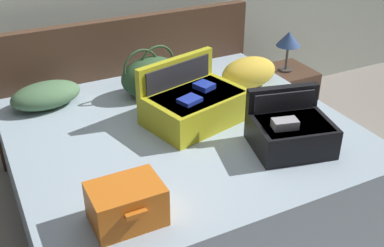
{
  "coord_description": "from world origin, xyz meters",
  "views": [
    {
      "loc": [
        -1.05,
        -1.82,
        1.99
      ],
      "look_at": [
        0.0,
        0.26,
        0.67
      ],
      "focal_mm": 44.1,
      "sensor_mm": 36.0,
      "label": 1
    }
  ],
  "objects_px": {
    "pillow_near_headboard": "(46,95)",
    "hard_case_large": "(194,104)",
    "hard_case_medium": "(291,131)",
    "duffel_bag": "(150,75)",
    "bed": "(182,167)",
    "table_lamp": "(289,40)",
    "hard_case_small": "(126,204)",
    "pillow_center_head": "(249,73)",
    "nightstand": "(283,95)"
  },
  "relations": [
    {
      "from": "bed",
      "to": "hard_case_medium",
      "type": "distance_m",
      "value": 0.75
    },
    {
      "from": "bed",
      "to": "duffel_bag",
      "type": "height_order",
      "value": "duffel_bag"
    },
    {
      "from": "hard_case_small",
      "to": "duffel_bag",
      "type": "relative_size",
      "value": 0.71
    },
    {
      "from": "pillow_near_headboard",
      "to": "hard_case_large",
      "type": "bearing_deg",
      "value": -38.24
    },
    {
      "from": "hard_case_large",
      "to": "pillow_near_headboard",
      "type": "height_order",
      "value": "hard_case_large"
    },
    {
      "from": "hard_case_large",
      "to": "pillow_center_head",
      "type": "height_order",
      "value": "hard_case_large"
    },
    {
      "from": "hard_case_small",
      "to": "bed",
      "type": "bearing_deg",
      "value": 48.06
    },
    {
      "from": "hard_case_medium",
      "to": "hard_case_small",
      "type": "relative_size",
      "value": 1.54
    },
    {
      "from": "hard_case_small",
      "to": "table_lamp",
      "type": "bearing_deg",
      "value": 35.21
    },
    {
      "from": "hard_case_medium",
      "to": "pillow_center_head",
      "type": "relative_size",
      "value": 1.16
    },
    {
      "from": "hard_case_large",
      "to": "hard_case_medium",
      "type": "xyz_separation_m",
      "value": [
        0.34,
        -0.51,
        -0.01
      ]
    },
    {
      "from": "hard_case_large",
      "to": "pillow_near_headboard",
      "type": "distance_m",
      "value": 0.98
    },
    {
      "from": "hard_case_small",
      "to": "pillow_center_head",
      "type": "xyz_separation_m",
      "value": [
        1.25,
        0.96,
        0.01
      ]
    },
    {
      "from": "hard_case_small",
      "to": "pillow_center_head",
      "type": "distance_m",
      "value": 1.58
    },
    {
      "from": "pillow_near_headboard",
      "to": "nightstand",
      "type": "relative_size",
      "value": 0.99
    },
    {
      "from": "hard_case_medium",
      "to": "duffel_bag",
      "type": "distance_m",
      "value": 1.07
    },
    {
      "from": "pillow_center_head",
      "to": "nightstand",
      "type": "relative_size",
      "value": 0.92
    },
    {
      "from": "hard_case_large",
      "to": "pillow_center_head",
      "type": "xyz_separation_m",
      "value": [
        0.57,
        0.27,
        -0.01
      ]
    },
    {
      "from": "pillow_near_headboard",
      "to": "table_lamp",
      "type": "relative_size",
      "value": 1.36
    },
    {
      "from": "duffel_bag",
      "to": "pillow_center_head",
      "type": "height_order",
      "value": "duffel_bag"
    },
    {
      "from": "bed",
      "to": "duffel_bag",
      "type": "distance_m",
      "value": 0.67
    },
    {
      "from": "hard_case_medium",
      "to": "table_lamp",
      "type": "height_order",
      "value": "hard_case_medium"
    },
    {
      "from": "duffel_bag",
      "to": "nightstand",
      "type": "distance_m",
      "value": 1.35
    },
    {
      "from": "pillow_center_head",
      "to": "bed",
      "type": "bearing_deg",
      "value": -154.65
    },
    {
      "from": "hard_case_medium",
      "to": "hard_case_small",
      "type": "xyz_separation_m",
      "value": [
        -1.02,
        -0.18,
        -0.01
      ]
    },
    {
      "from": "hard_case_small",
      "to": "hard_case_medium",
      "type": "bearing_deg",
      "value": 9.96
    },
    {
      "from": "bed",
      "to": "hard_case_small",
      "type": "xyz_separation_m",
      "value": [
        -0.58,
        -0.64,
        0.38
      ]
    },
    {
      "from": "duffel_bag",
      "to": "hard_case_large",
      "type": "bearing_deg",
      "value": -78.6
    },
    {
      "from": "hard_case_medium",
      "to": "nightstand",
      "type": "relative_size",
      "value": 1.07
    },
    {
      "from": "hard_case_large",
      "to": "nightstand",
      "type": "distance_m",
      "value": 1.38
    },
    {
      "from": "pillow_near_headboard",
      "to": "pillow_center_head",
      "type": "bearing_deg",
      "value": -13.97
    },
    {
      "from": "duffel_bag",
      "to": "table_lamp",
      "type": "bearing_deg",
      "value": 6.04
    },
    {
      "from": "duffel_bag",
      "to": "table_lamp",
      "type": "relative_size",
      "value": 1.34
    },
    {
      "from": "duffel_bag",
      "to": "table_lamp",
      "type": "height_order",
      "value": "duffel_bag"
    },
    {
      "from": "pillow_near_headboard",
      "to": "hard_case_medium",
      "type": "bearing_deg",
      "value": -45.29
    },
    {
      "from": "hard_case_medium",
      "to": "nightstand",
      "type": "bearing_deg",
      "value": 67.09
    },
    {
      "from": "hard_case_large",
      "to": "table_lamp",
      "type": "height_order",
      "value": "hard_case_large"
    },
    {
      "from": "pillow_center_head",
      "to": "hard_case_small",
      "type": "bearing_deg",
      "value": -142.59
    },
    {
      "from": "hard_case_medium",
      "to": "pillow_center_head",
      "type": "xyz_separation_m",
      "value": [
        0.23,
        0.78,
        -0.0
      ]
    },
    {
      "from": "hard_case_medium",
      "to": "nightstand",
      "type": "xyz_separation_m",
      "value": [
        0.82,
        1.11,
        -0.45
      ]
    },
    {
      "from": "bed",
      "to": "hard_case_large",
      "type": "bearing_deg",
      "value": 24.02
    },
    {
      "from": "hard_case_large",
      "to": "hard_case_small",
      "type": "distance_m",
      "value": 0.97
    },
    {
      "from": "pillow_near_headboard",
      "to": "pillow_center_head",
      "type": "relative_size",
      "value": 1.08
    },
    {
      "from": "hard_case_medium",
      "to": "table_lamp",
      "type": "distance_m",
      "value": 1.38
    },
    {
      "from": "bed",
      "to": "table_lamp",
      "type": "distance_m",
      "value": 1.49
    },
    {
      "from": "pillow_near_headboard",
      "to": "hard_case_small",
      "type": "bearing_deg",
      "value": -86.32
    },
    {
      "from": "hard_case_medium",
      "to": "duffel_bag",
      "type": "xyz_separation_m",
      "value": [
        -0.43,
        0.98,
        0.03
      ]
    },
    {
      "from": "hard_case_small",
      "to": "table_lamp",
      "type": "xyz_separation_m",
      "value": [
        1.84,
        1.29,
        0.05
      ]
    },
    {
      "from": "nightstand",
      "to": "table_lamp",
      "type": "height_order",
      "value": "table_lamp"
    },
    {
      "from": "hard_case_medium",
      "to": "pillow_center_head",
      "type": "height_order",
      "value": "hard_case_medium"
    }
  ]
}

